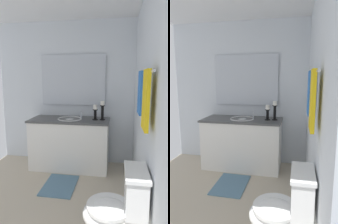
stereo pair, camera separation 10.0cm
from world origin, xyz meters
TOP-DOWN VIEW (x-y plane):
  - floor at (0.00, 0.00)m, footprint 2.53×2.43m
  - wall_back at (0.00, 1.21)m, footprint 2.53×0.04m
  - wall_left at (-1.26, 0.00)m, footprint 0.04×2.43m
  - vanity_cabinet at (-0.94, 0.15)m, footprint 0.58×1.31m
  - sink_basin at (-0.94, 0.15)m, footprint 0.40×0.40m
  - mirror at (-1.22, 0.15)m, footprint 0.02×1.12m
  - candle_holder_tall at (-0.97, 0.68)m, footprint 0.09×0.09m
  - candle_holder_short at (-0.95, 0.57)m, footprint 0.09×0.09m
  - toilet at (0.61, 0.93)m, footprint 0.39×0.54m
  - towel_bar at (0.36, 1.15)m, footprint 0.82×0.02m
  - towel_near_vanity at (0.15, 1.14)m, footprint 0.25×0.03m
  - towel_center at (0.56, 1.14)m, footprint 0.24×0.03m
  - bath_mat at (-0.31, 0.15)m, footprint 0.60×0.44m

SIDE VIEW (x-z plane):
  - floor at x=0.00m, z-range -0.02..0.00m
  - bath_mat at x=-0.31m, z-range 0.00..0.02m
  - toilet at x=0.61m, z-range -0.01..0.74m
  - vanity_cabinet at x=-0.94m, z-range 0.00..0.83m
  - sink_basin at x=-0.94m, z-range 0.67..0.92m
  - candle_holder_short at x=-0.95m, z-range 0.84..1.08m
  - candle_holder_tall at x=-0.97m, z-range 0.84..1.14m
  - wall_back at x=0.00m, z-range 0.00..2.45m
  - wall_left at x=-1.26m, z-range 0.00..2.45m
  - towel_center at x=0.56m, z-range 1.08..1.56m
  - towel_near_vanity at x=0.15m, z-range 1.14..1.56m
  - mirror at x=-1.22m, z-range 1.03..1.89m
  - towel_bar at x=0.36m, z-range 1.53..1.55m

